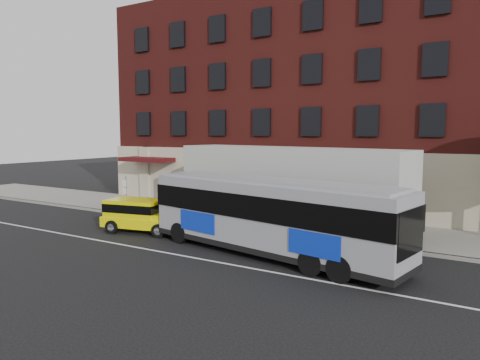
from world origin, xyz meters
The scene contains 9 objects.
ground centered at (0.00, 0.00, 0.00)m, with size 120.00×120.00×0.00m, color black.
sidewalk centered at (0.00, 9.00, 0.07)m, with size 60.00×6.00×0.15m, color gray.
kerb centered at (0.00, 6.00, 0.07)m, with size 60.00×0.25×0.15m, color gray.
lane_line centered at (0.00, 0.50, 0.01)m, with size 60.00×0.12×0.01m, color silver.
building centered at (-0.01, 16.92, 7.58)m, with size 30.00×12.10×15.00m.
sign_pole centered at (-8.50, 6.15, 1.45)m, with size 0.30×0.20×2.50m.
city_bus centered at (3.84, 2.49, 1.83)m, with size 12.34×4.69×3.31m.
yellow_suv centered at (-4.21, 2.98, 1.00)m, with size 4.67×2.66×1.74m.
shipping_container centered at (2.17, 7.52, 2.22)m, with size 13.73×5.03×4.49m.
Camera 1 is at (12.54, -14.25, 5.32)m, focal length 33.46 mm.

